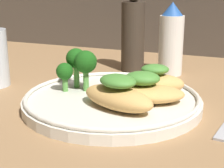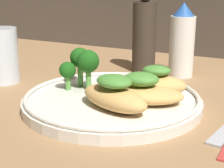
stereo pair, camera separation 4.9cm
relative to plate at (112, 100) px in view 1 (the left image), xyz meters
The scene contains 8 objects.
ground_plane 1.49cm from the plate, ahead, with size 180.00×180.00×1.00cm, color #936D47.
plate is the anchor object (origin of this frame).
grilled_meat_front 5.15cm from the plate, 58.15° to the right, with size 11.95×8.43×4.57cm.
grilled_meat_middle 4.92cm from the plate, ahead, with size 12.87×8.83×4.27cm.
grilled_meat_back 6.93cm from the plate, 38.37° to the left, with size 9.80×7.20×4.46cm.
broccoli_bunch 7.83cm from the plate, 166.26° to the left, with size 5.86×5.50×6.25cm.
sauce_bottle 22.29cm from the plate, 80.68° to the left, with size 4.65×4.65×13.89cm.
pepper_grinder 22.67cm from the plate, 101.31° to the left, with size 4.66×4.66×16.75cm.
Camera 1 is at (17.90, -43.42, 17.34)cm, focal length 55.00 mm.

